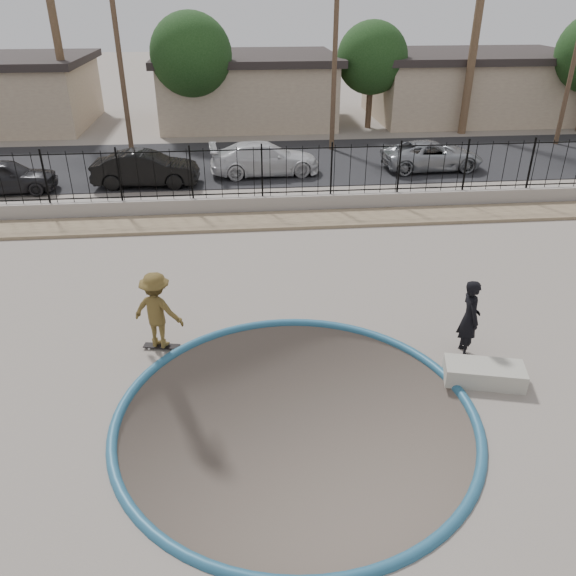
% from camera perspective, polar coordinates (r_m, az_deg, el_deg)
% --- Properties ---
extents(ground, '(120.00, 120.00, 2.20)m').
position_cam_1_polar(ground, '(22.87, -2.75, 6.65)').
color(ground, slate).
rests_on(ground, ground).
extents(bowl_pit, '(6.84, 6.84, 1.80)m').
position_cam_1_polar(bowl_pit, '(11.04, 0.83, -12.91)').
color(bowl_pit, '#50473D').
rests_on(bowl_pit, ground).
extents(coping_ring, '(7.04, 7.04, 0.20)m').
position_cam_1_polar(coping_ring, '(11.04, 0.83, -12.91)').
color(coping_ring, '#255978').
rests_on(coping_ring, ground).
extents(rock_strip, '(42.00, 1.60, 0.11)m').
position_cam_1_polar(rock_strip, '(19.85, -2.39, 6.82)').
color(rock_strip, '#9F8468').
rests_on(rock_strip, ground).
extents(retaining_wall, '(42.00, 0.45, 0.60)m').
position_cam_1_polar(retaining_wall, '(20.79, -2.58, 8.54)').
color(retaining_wall, gray).
rests_on(retaining_wall, ground).
extents(fence, '(40.00, 0.04, 1.80)m').
position_cam_1_polar(fence, '(20.42, -2.66, 11.72)').
color(fence, black).
rests_on(fence, retaining_wall).
extents(street, '(90.00, 8.00, 0.04)m').
position_cam_1_polar(street, '(27.27, -3.38, 12.66)').
color(street, black).
rests_on(street, ground).
extents(house_center, '(10.60, 8.60, 3.90)m').
position_cam_1_polar(house_center, '(36.18, -4.17, 19.62)').
color(house_center, tan).
rests_on(house_center, ground).
extents(house_east, '(12.60, 8.60, 3.90)m').
position_cam_1_polar(house_east, '(39.13, 18.04, 19.06)').
color(house_east, tan).
rests_on(house_east, ground).
extents(palm_mid, '(2.30, 2.30, 9.30)m').
position_cam_1_polar(palm_mid, '(34.49, -23.00, 25.20)').
color(palm_mid, brown).
rests_on(palm_mid, ground).
extents(utility_pole_left, '(1.70, 0.24, 9.00)m').
position_cam_1_polar(utility_pole_left, '(28.84, -16.80, 21.94)').
color(utility_pole_left, '#473323').
rests_on(utility_pole_left, ground).
extents(utility_pole_mid, '(1.70, 0.24, 9.50)m').
position_cam_1_polar(utility_pole_mid, '(28.80, 4.82, 23.42)').
color(utility_pole_mid, '#473323').
rests_on(utility_pole_mid, ground).
extents(street_tree_left, '(4.32, 4.32, 6.36)m').
position_cam_1_polar(street_tree_left, '(32.49, -9.82, 22.30)').
color(street_tree_left, '#473323').
rests_on(street_tree_left, ground).
extents(street_tree_mid, '(3.96, 3.96, 5.83)m').
position_cam_1_polar(street_tree_mid, '(34.39, 8.54, 22.10)').
color(street_tree_mid, '#473323').
rests_on(street_tree_mid, ground).
extents(skater, '(1.33, 1.05, 1.80)m').
position_cam_1_polar(skater, '(12.72, -13.10, -2.61)').
color(skater, olive).
rests_on(skater, ground).
extents(skateboard, '(0.85, 0.36, 0.07)m').
position_cam_1_polar(skateboard, '(13.16, -12.71, -5.77)').
color(skateboard, black).
rests_on(skateboard, ground).
extents(videographer, '(0.46, 0.68, 1.81)m').
position_cam_1_polar(videographer, '(12.88, 17.97, -2.91)').
color(videographer, black).
rests_on(videographer, ground).
extents(concrete_ledge, '(1.72, 1.07, 0.40)m').
position_cam_1_polar(concrete_ledge, '(12.45, 19.28, -8.19)').
color(concrete_ledge, '#A9A596').
rests_on(concrete_ledge, ground).
extents(car_a, '(3.96, 1.78, 1.32)m').
position_cam_1_polar(car_a, '(25.30, -26.80, 10.10)').
color(car_a, black).
rests_on(car_a, street).
extents(car_b, '(4.32, 1.65, 1.40)m').
position_cam_1_polar(car_b, '(24.25, -14.25, 11.67)').
color(car_b, black).
rests_on(car_b, street).
extents(car_c, '(4.88, 2.26, 1.38)m').
position_cam_1_polar(car_c, '(25.12, -2.37, 13.01)').
color(car_c, silver).
rests_on(car_c, street).
extents(car_d, '(4.58, 2.29, 1.25)m').
position_cam_1_polar(car_d, '(26.66, 14.44, 12.92)').
color(car_d, '#95989D').
rests_on(car_d, street).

